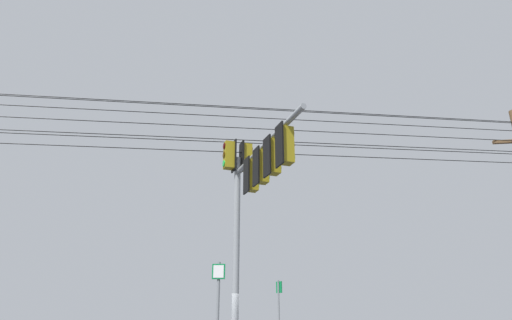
{
  "coord_description": "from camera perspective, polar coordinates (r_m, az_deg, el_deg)",
  "views": [
    {
      "loc": [
        -12.58,
        4.36,
        1.85
      ],
      "look_at": [
        -2.35,
        0.22,
        6.0
      ],
      "focal_mm": 29.48,
      "sensor_mm": 36.0,
      "label": 1
    }
  ],
  "objects": [
    {
      "name": "route_sign_secondary",
      "position": [
        16.67,
        3.14,
        -20.38
      ],
      "size": [
        0.3,
        0.13,
        3.2
      ],
      "color": "slate",
      "rests_on": "ground"
    },
    {
      "name": "overhead_wire_span",
      "position": [
        13.92,
        -6.73,
        4.6
      ],
      "size": [
        5.32,
        22.44,
        2.13
      ],
      "color": "black"
    },
    {
      "name": "signal_mast_assembly",
      "position": [
        11.93,
        -0.72,
        -3.83
      ],
      "size": [
        5.01,
        0.97,
        7.25
      ],
      "color": "gray",
      "rests_on": "ground"
    }
  ]
}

